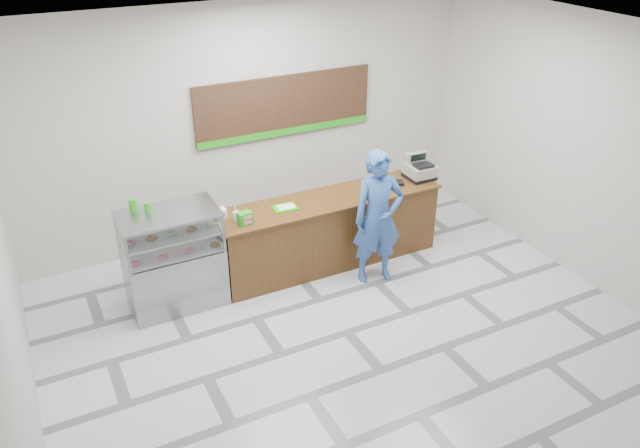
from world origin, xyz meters
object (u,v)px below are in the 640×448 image
display_case (173,259)px  customer (378,218)px  serving_tray (285,207)px  sales_counter (329,231)px  cash_register (419,169)px

display_case → customer: bearing=-14.0°
display_case → serving_tray: 1.60m
customer → sales_counter: bearing=133.8°
display_case → customer: (2.61, -0.65, 0.26)m
customer → cash_register: bearing=43.3°
serving_tray → customer: 1.25m
sales_counter → cash_register: cash_register is taller
display_case → serving_tray: (1.56, 0.01, 0.36)m
display_case → cash_register: 3.75m
display_case → cash_register: bearing=0.1°
cash_register → customer: size_ratio=0.22×
cash_register → serving_tray: size_ratio=1.23×
display_case → sales_counter: bearing=0.0°
sales_counter → display_case: bearing=-180.0°
cash_register → customer: 1.31m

